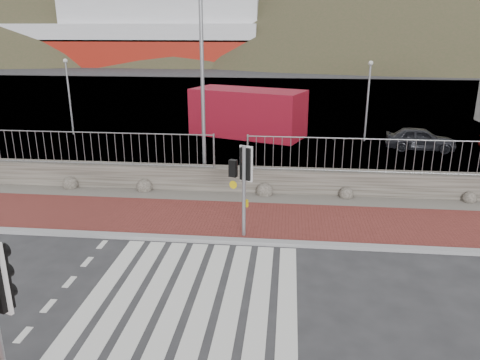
# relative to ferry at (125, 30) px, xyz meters

# --- Properties ---
(ground) EXTENTS (220.00, 220.00, 0.00)m
(ground) POSITION_rel_ferry_xyz_m (24.65, -67.90, -5.36)
(ground) COLOR #28282B
(ground) RESTS_ON ground
(sidewalk_far) EXTENTS (40.00, 3.00, 0.08)m
(sidewalk_far) POSITION_rel_ferry_xyz_m (24.65, -63.40, -5.32)
(sidewalk_far) COLOR maroon
(sidewalk_far) RESTS_ON ground
(kerb_far) EXTENTS (40.00, 0.25, 0.12)m
(kerb_far) POSITION_rel_ferry_xyz_m (24.65, -64.90, -5.31)
(kerb_far) COLOR gray
(kerb_far) RESTS_ON ground
(zebra_crossing) EXTENTS (4.62, 5.60, 0.01)m
(zebra_crossing) POSITION_rel_ferry_xyz_m (24.65, -67.90, -5.36)
(zebra_crossing) COLOR silver
(zebra_crossing) RESTS_ON ground
(gravel_strip) EXTENTS (40.00, 1.50, 0.06)m
(gravel_strip) POSITION_rel_ferry_xyz_m (24.65, -61.40, -5.33)
(gravel_strip) COLOR #59544C
(gravel_strip) RESTS_ON ground
(stone_wall) EXTENTS (40.00, 0.60, 0.90)m
(stone_wall) POSITION_rel_ferry_xyz_m (24.65, -60.60, -4.91)
(stone_wall) COLOR #423E36
(stone_wall) RESTS_ON ground
(railing) EXTENTS (18.07, 0.07, 1.22)m
(railing) POSITION_rel_ferry_xyz_m (24.65, -60.75, -3.54)
(railing) COLOR gray
(railing) RESTS_ON stone_wall
(quay) EXTENTS (120.00, 40.00, 0.50)m
(quay) POSITION_rel_ferry_xyz_m (24.65, -40.00, -5.36)
(quay) COLOR #4C4C4F
(quay) RESTS_ON ground
(water) EXTENTS (220.00, 50.00, 0.05)m
(water) POSITION_rel_ferry_xyz_m (24.65, -5.00, -5.36)
(water) COLOR #3F4C54
(water) RESTS_ON ground
(ferry) EXTENTS (50.00, 16.00, 20.00)m
(ferry) POSITION_rel_ferry_xyz_m (0.00, 0.00, 0.00)
(ferry) COLOR maroon
(ferry) RESTS_ON ground
(hills_backdrop) EXTENTS (254.00, 90.00, 100.00)m
(hills_backdrop) POSITION_rel_ferry_xyz_m (31.40, 20.00, -28.42)
(hills_backdrop) COLOR #353821
(hills_backdrop) RESTS_ON ground
(traffic_signal_far) EXTENTS (0.66, 0.41, 2.68)m
(traffic_signal_far) POSITION_rel_ferry_xyz_m (25.45, -64.50, -3.42)
(traffic_signal_far) COLOR gray
(traffic_signal_far) RESTS_ON ground
(streetlight) EXTENTS (1.61, 0.77, 7.95)m
(streetlight) POSITION_rel_ferry_xyz_m (23.65, -59.75, -0.89)
(streetlight) COLOR gray
(streetlight) RESTS_ON ground
(shipping_container) EXTENTS (6.56, 4.46, 2.53)m
(shipping_container) POSITION_rel_ferry_xyz_m (24.41, -51.30, -4.10)
(shipping_container) COLOR maroon
(shipping_container) RESTS_ON ground
(car_a) EXTENTS (3.41, 1.70, 1.12)m
(car_a) POSITION_rel_ferry_xyz_m (33.04, -53.64, -4.80)
(car_a) COLOR black
(car_a) RESTS_ON ground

